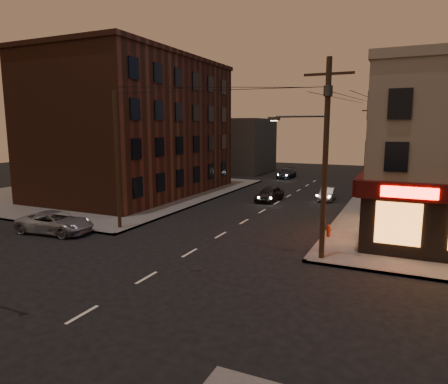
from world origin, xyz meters
The scene contains 14 objects.
ground centered at (0.00, 0.00, 0.00)m, with size 120.00×120.00×0.00m, color black.
sidewalk_nw centered at (-18.00, 19.00, 0.07)m, with size 24.00×28.00×0.15m, color #514F4C.
brick_apartment centered at (-14.50, 19.00, 6.65)m, with size 12.00×20.00×13.00m, color #4A2517.
bg_building_ne_a centered at (14.00, 38.00, 3.50)m, with size 10.00×12.00×7.00m, color #3F3D3A.
bg_building_nw centered at (-13.00, 42.00, 4.00)m, with size 9.00×10.00×8.00m, color #3F3D3A.
bg_building_ne_b centered at (12.00, 52.00, 3.00)m, with size 8.00×8.00×6.00m, color #3F3D3A.
utility_pole_main centered at (6.68, 5.80, 5.76)m, with size 4.20×0.44×10.00m.
utility_pole_far centered at (6.80, 32.00, 4.65)m, with size 0.26×0.26×9.00m, color #382619.
utility_pole_west centered at (-6.80, 6.50, 4.65)m, with size 0.24×0.24×9.00m, color #382619.
suv_cross centered at (-9.98, 4.00, 0.70)m, with size 2.33×5.05×1.40m, color gray.
sedan_near centered at (-0.87, 20.56, 0.69)m, with size 1.63×4.05×1.38m, color black.
sedan_mid centered at (3.89, 23.37, 0.58)m, with size 1.23×3.53×1.16m, color slate.
sedan_far centered at (-4.09, 37.61, 0.65)m, with size 1.81×4.45×1.29m, color #17212F.
fire_hydrant centered at (6.40, 10.01, 0.56)m, with size 0.34×0.34×0.76m.
Camera 1 is at (10.49, -14.32, 6.85)m, focal length 32.00 mm.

